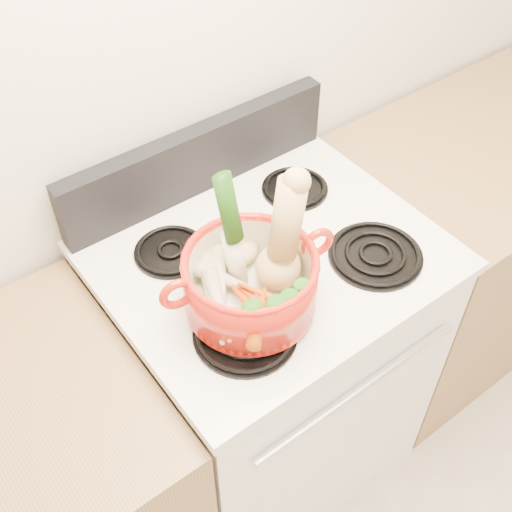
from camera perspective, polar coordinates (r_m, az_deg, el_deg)
wall_back at (r=1.54m, az=-6.89°, el=17.10°), size 3.50×0.02×2.60m
stove_body at (r=1.91m, az=1.02°, el=-9.88°), size 0.76×0.65×0.92m
cooktop at (r=1.53m, az=1.25°, el=-0.06°), size 0.78×0.67×0.03m
control_backsplash at (r=1.65m, az=-5.16°, el=8.56°), size 0.76×0.05×0.18m
oven_handle at (r=1.51m, az=9.23°, el=-11.68°), size 0.60×0.02×0.02m
counter_right at (r=2.49m, az=20.92°, el=3.04°), size 1.36×0.65×0.90m
burner_front_left at (r=1.36m, az=-0.96°, el=-6.80°), size 0.22×0.22×0.02m
burner_front_right at (r=1.53m, az=10.58°, el=0.18°), size 0.22×0.22×0.02m
burner_back_left at (r=1.53m, az=-7.61°, el=0.51°), size 0.17×0.17×0.02m
burner_back_right at (r=1.68m, az=3.48°, el=6.11°), size 0.17×0.17×0.02m
dutch_oven at (r=1.34m, az=-0.51°, el=-2.39°), size 0.33×0.33×0.14m
pot_handle_left at (r=1.27m, az=-6.99°, el=-3.37°), size 0.08×0.03×0.08m
pot_handle_right at (r=1.36m, az=5.49°, el=1.17°), size 0.08×0.03×0.08m
squash at (r=1.31m, az=2.56°, el=1.84°), size 0.20×0.17×0.28m
leek at (r=1.30m, az=-1.98°, el=2.15°), size 0.06×0.11×0.29m
ginger at (r=1.42m, az=-1.26°, el=0.11°), size 0.09×0.07×0.04m
parsnip_0 at (r=1.35m, az=-3.91°, el=-3.29°), size 0.14×0.24×0.07m
parsnip_1 at (r=1.35m, az=-3.22°, el=-2.83°), size 0.14×0.20×0.06m
parsnip_2 at (r=1.36m, az=-2.70°, el=-1.98°), size 0.14×0.19×0.06m
parsnip_3 at (r=1.31m, az=-3.28°, el=-4.30°), size 0.10×0.18×0.05m
carrot_0 at (r=1.33m, az=0.47°, el=-4.45°), size 0.06×0.16×0.04m
carrot_1 at (r=1.32m, az=-0.20°, el=-4.84°), size 0.04×0.15×0.05m
carrot_2 at (r=1.33m, az=1.22°, el=-3.76°), size 0.09×0.15×0.04m
carrot_3 at (r=1.29m, az=0.28°, el=-5.52°), size 0.13×0.12×0.04m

